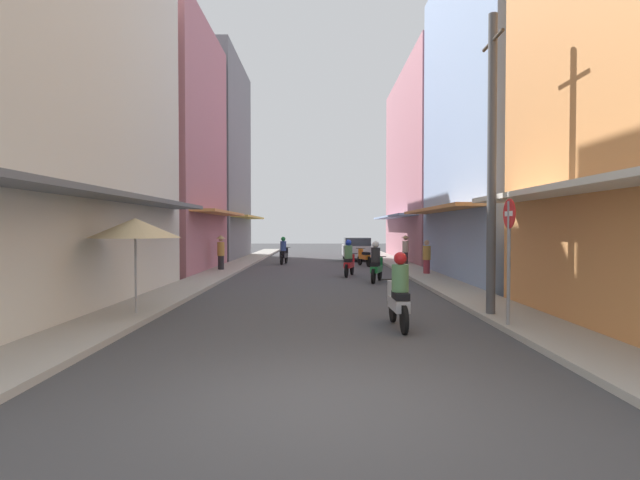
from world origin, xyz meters
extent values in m
plane|color=#424244|center=(0.00, 15.83, 0.00)|extent=(87.27, 87.27, 0.00)
cube|color=#ADA89E|center=(-4.45, 15.83, 0.06)|extent=(1.53, 47.67, 0.12)
cube|color=#ADA89E|center=(4.45, 15.83, 0.06)|extent=(1.53, 47.67, 0.12)
cube|color=slate|center=(-4.71, 5.72, 2.80)|extent=(1.10, 12.10, 0.12)
cube|color=#B7727F|center=(-8.21, 17.53, 5.88)|extent=(6.00, 8.38, 11.76)
cube|color=#D88C4C|center=(-4.71, 17.53, 2.80)|extent=(1.10, 7.54, 0.12)
cube|color=slate|center=(-8.21, 26.78, 6.57)|extent=(6.00, 9.02, 13.13)
cube|color=#EFD159|center=(-4.71, 26.78, 2.80)|extent=(1.10, 8.12, 0.12)
cube|color=silver|center=(4.71, 3.45, 2.80)|extent=(1.10, 8.01, 0.12)
cube|color=#8CA5CC|center=(8.21, 13.54, 6.48)|extent=(6.00, 9.95, 12.97)
cube|color=#D88C4C|center=(4.71, 13.54, 2.80)|extent=(1.10, 8.96, 0.12)
cube|color=#B7727F|center=(8.21, 25.58, 6.02)|extent=(6.00, 13.32, 12.03)
cube|color=#8CA5CC|center=(4.71, 25.58, 2.80)|extent=(1.10, 11.99, 0.12)
cylinder|color=black|center=(2.41, 13.41, 0.28)|extent=(0.25, 0.56, 0.56)
cylinder|color=black|center=(2.02, 12.22, 0.28)|extent=(0.25, 0.56, 0.56)
cube|color=#197233|center=(2.20, 12.77, 0.50)|extent=(0.57, 1.04, 0.24)
cube|color=black|center=(2.14, 12.58, 0.70)|extent=(0.44, 0.62, 0.14)
cylinder|color=#197233|center=(2.37, 13.29, 0.70)|extent=(0.28, 0.28, 0.45)
cylinder|color=black|center=(2.37, 13.29, 0.95)|extent=(0.53, 0.20, 0.03)
cylinder|color=#262628|center=(2.15, 12.63, 1.05)|extent=(0.34, 0.34, 0.55)
sphere|color=silver|center=(2.15, 12.63, 1.45)|extent=(0.26, 0.26, 0.26)
cylinder|color=black|center=(1.65, 4.93, 0.28)|extent=(0.10, 0.56, 0.56)
cylinder|color=black|center=(1.68, 3.68, 0.28)|extent=(0.10, 0.56, 0.56)
cube|color=#B2B2B7|center=(1.67, 4.25, 0.50)|extent=(0.31, 1.01, 0.24)
cube|color=black|center=(1.67, 4.05, 0.70)|extent=(0.30, 0.57, 0.14)
cylinder|color=#B2B2B7|center=(1.65, 4.80, 0.70)|extent=(0.28, 0.28, 0.45)
cylinder|color=black|center=(1.65, 4.80, 0.95)|extent=(0.55, 0.05, 0.03)
cylinder|color=#598C59|center=(1.67, 4.10, 1.05)|extent=(0.34, 0.34, 0.55)
sphere|color=red|center=(1.67, 4.10, 1.45)|extent=(0.26, 0.26, 0.26)
cylinder|color=black|center=(2.26, 21.24, 0.28)|extent=(0.25, 0.56, 0.56)
cylinder|color=black|center=(2.64, 20.05, 0.28)|extent=(0.25, 0.56, 0.56)
cube|color=orange|center=(2.47, 20.60, 0.50)|extent=(0.57, 1.04, 0.24)
cube|color=black|center=(2.53, 20.41, 0.70)|extent=(0.44, 0.62, 0.14)
cylinder|color=orange|center=(2.30, 21.12, 0.70)|extent=(0.28, 0.28, 0.45)
cylinder|color=black|center=(2.30, 21.12, 0.95)|extent=(0.53, 0.20, 0.03)
cylinder|color=black|center=(-1.93, 22.62, 0.28)|extent=(0.15, 0.57, 0.56)
cylinder|color=black|center=(-2.09, 21.38, 0.28)|extent=(0.15, 0.57, 0.56)
cube|color=black|center=(-2.02, 21.95, 0.50)|extent=(0.41, 1.03, 0.24)
cube|color=black|center=(-2.05, 21.75, 0.70)|extent=(0.35, 0.59, 0.14)
cylinder|color=black|center=(-1.95, 22.49, 0.70)|extent=(0.28, 0.28, 0.45)
cylinder|color=black|center=(-1.95, 22.49, 0.95)|extent=(0.55, 0.10, 0.03)
cylinder|color=#334C8C|center=(-2.04, 21.80, 1.05)|extent=(0.34, 0.34, 0.55)
sphere|color=#197233|center=(-2.04, 21.80, 1.45)|extent=(0.26, 0.26, 0.26)
cylinder|color=black|center=(1.46, 15.67, 0.28)|extent=(0.22, 0.56, 0.56)
cylinder|color=black|center=(1.15, 14.46, 0.28)|extent=(0.22, 0.56, 0.56)
cube|color=red|center=(1.29, 15.02, 0.50)|extent=(0.52, 1.04, 0.24)
cube|color=black|center=(1.24, 14.83, 0.70)|extent=(0.41, 0.61, 0.14)
cylinder|color=red|center=(1.43, 15.55, 0.70)|extent=(0.28, 0.28, 0.45)
cylinder|color=black|center=(1.43, 15.55, 0.95)|extent=(0.54, 0.17, 0.03)
cylinder|color=#598C59|center=(1.25, 14.88, 1.05)|extent=(0.34, 0.34, 0.55)
sphere|color=#1E38B7|center=(1.25, 14.88, 1.45)|extent=(0.26, 0.26, 0.26)
cube|color=silver|center=(2.43, 25.68, 0.60)|extent=(1.78, 4.11, 0.70)
cube|color=#333D47|center=(2.43, 25.53, 1.15)|extent=(1.61, 2.11, 0.60)
cylinder|color=black|center=(1.68, 26.92, 0.32)|extent=(0.18, 0.64, 0.64)
cylinder|color=black|center=(3.18, 26.93, 0.32)|extent=(0.18, 0.64, 0.64)
cylinder|color=black|center=(1.69, 24.42, 0.32)|extent=(0.18, 0.64, 0.64)
cylinder|color=black|center=(3.19, 24.43, 0.32)|extent=(0.18, 0.64, 0.64)
cylinder|color=#262628|center=(-4.62, 17.10, 0.38)|extent=(0.28, 0.28, 0.76)
cylinder|color=#BF8C3F|center=(-4.62, 17.10, 1.08)|extent=(0.34, 0.34, 0.64)
sphere|color=tan|center=(-4.62, 17.10, 1.55)|extent=(0.22, 0.22, 0.22)
cone|color=#D1B77A|center=(-4.62, 17.10, 1.65)|extent=(0.44, 0.44, 0.16)
cylinder|color=#262628|center=(4.73, 20.82, 0.37)|extent=(0.28, 0.28, 0.74)
cylinder|color=beige|center=(4.73, 20.82, 1.05)|extent=(0.34, 0.34, 0.62)
sphere|color=tan|center=(4.73, 20.82, 1.50)|extent=(0.22, 0.22, 0.22)
cone|color=#D1B77A|center=(4.73, 20.82, 1.60)|extent=(0.44, 0.44, 0.16)
cylinder|color=#99333F|center=(4.62, 15.07, 0.35)|extent=(0.28, 0.28, 0.71)
cylinder|color=#BF8C3F|center=(4.62, 15.07, 1.00)|extent=(0.34, 0.34, 0.60)
sphere|color=tan|center=(4.62, 15.07, 1.44)|extent=(0.22, 0.22, 0.22)
cylinder|color=#99999E|center=(-4.18, 5.41, 1.06)|extent=(0.05, 0.05, 2.12)
cone|color=beige|center=(-4.18, 5.41, 2.07)|extent=(2.04, 2.04, 0.45)
cylinder|color=#4C4C4F|center=(3.93, 5.30, 3.43)|extent=(0.20, 0.20, 6.87)
cylinder|color=#3F382D|center=(3.93, 5.30, 6.27)|extent=(0.08, 1.20, 0.08)
cylinder|color=gray|center=(3.83, 4.01, 1.30)|extent=(0.07, 0.07, 2.60)
cylinder|color=red|center=(3.83, 4.01, 2.35)|extent=(0.02, 0.60, 0.60)
cube|color=white|center=(3.83, 4.01, 2.35)|extent=(0.03, 0.40, 0.10)
camera|label=1|loc=(0.05, -5.68, 2.06)|focal=27.24mm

